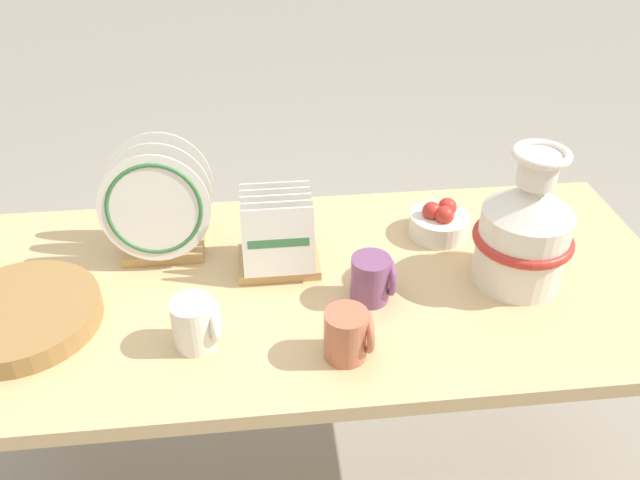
# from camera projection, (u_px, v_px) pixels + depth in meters

# --- Properties ---
(ground_plane) EXTENTS (14.00, 14.00, 0.00)m
(ground_plane) POSITION_uv_depth(u_px,v_px,m) (320.00, 480.00, 1.81)
(ground_plane) COLOR gray
(display_table) EXTENTS (1.59, 0.73, 0.74)m
(display_table) POSITION_uv_depth(u_px,v_px,m) (320.00, 309.00, 1.44)
(display_table) COLOR tan
(display_table) RESTS_ON ground_plane
(ceramic_vase) EXTENTS (0.21, 0.21, 0.32)m
(ceramic_vase) POSITION_uv_depth(u_px,v_px,m) (525.00, 230.00, 1.32)
(ceramic_vase) COLOR silver
(ceramic_vase) RESTS_ON display_table
(dish_rack_round_plates) EXTENTS (0.24, 0.17, 0.27)m
(dish_rack_round_plates) POSITION_uv_depth(u_px,v_px,m) (159.00, 211.00, 1.41)
(dish_rack_round_plates) COLOR tan
(dish_rack_round_plates) RESTS_ON display_table
(dish_rack_square_plates) EXTENTS (0.18, 0.15, 0.18)m
(dish_rack_square_plates) POSITION_uv_depth(u_px,v_px,m) (278.00, 241.00, 1.40)
(dish_rack_square_plates) COLOR tan
(dish_rack_square_plates) RESTS_ON display_table
(wicker_charger_stack) EXTENTS (0.32, 0.32, 0.04)m
(wicker_charger_stack) POSITION_uv_depth(u_px,v_px,m) (21.00, 315.00, 1.26)
(wicker_charger_stack) COLOR olive
(wicker_charger_stack) RESTS_ON display_table
(mug_cream_glaze) EXTENTS (0.09, 0.08, 0.10)m
(mug_cream_glaze) POSITION_uv_depth(u_px,v_px,m) (196.00, 323.00, 1.20)
(mug_cream_glaze) COLOR silver
(mug_cream_glaze) RESTS_ON display_table
(mug_terracotta_glaze) EXTENTS (0.09, 0.08, 0.10)m
(mug_terracotta_glaze) POSITION_uv_depth(u_px,v_px,m) (348.00, 334.00, 1.17)
(mug_terracotta_glaze) COLOR #B76647
(mug_terracotta_glaze) RESTS_ON display_table
(mug_plum_glaze) EXTENTS (0.09, 0.08, 0.10)m
(mug_plum_glaze) POSITION_uv_depth(u_px,v_px,m) (373.00, 279.00, 1.31)
(mug_plum_glaze) COLOR #7A4770
(mug_plum_glaze) RESTS_ON display_table
(fruit_bowl) EXTENTS (0.14, 0.14, 0.09)m
(fruit_bowl) POSITION_uv_depth(u_px,v_px,m) (439.00, 222.00, 1.52)
(fruit_bowl) COLOR silver
(fruit_bowl) RESTS_ON display_table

